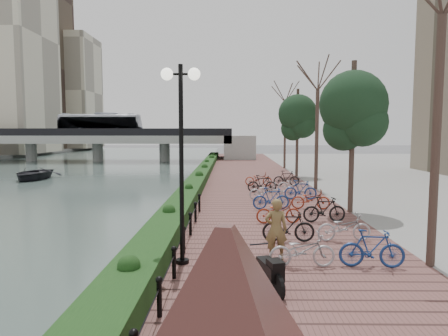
{
  "coord_description": "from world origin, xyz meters",
  "views": [
    {
      "loc": [
        2.73,
        -8.27,
        4.01
      ],
      "look_at": [
        2.42,
        13.66,
        2.0
      ],
      "focal_mm": 32.0,
      "sensor_mm": 36.0,
      "label": 1
    }
  ],
  "objects_px": {
    "granite_monument": "(225,327)",
    "motorcycle": "(268,270)",
    "pedestrian": "(276,229)",
    "boat": "(33,173)",
    "lamppost": "(181,123)"
  },
  "relations": [
    {
      "from": "granite_monument",
      "to": "boat",
      "type": "height_order",
      "value": "granite_monument"
    },
    {
      "from": "granite_monument",
      "to": "lamppost",
      "type": "bearing_deg",
      "value": 101.51
    },
    {
      "from": "motorcycle",
      "to": "pedestrian",
      "type": "relative_size",
      "value": 0.85
    },
    {
      "from": "granite_monument",
      "to": "motorcycle",
      "type": "bearing_deg",
      "value": 77.61
    },
    {
      "from": "motorcycle",
      "to": "pedestrian",
      "type": "distance_m",
      "value": 2.17
    },
    {
      "from": "lamppost",
      "to": "pedestrian",
      "type": "distance_m",
      "value": 3.86
    },
    {
      "from": "lamppost",
      "to": "motorcycle",
      "type": "distance_m",
      "value": 4.29
    },
    {
      "from": "boat",
      "to": "pedestrian",
      "type": "bearing_deg",
      "value": -52.89
    },
    {
      "from": "granite_monument",
      "to": "motorcycle",
      "type": "relative_size",
      "value": 3.19
    },
    {
      "from": "granite_monument",
      "to": "pedestrian",
      "type": "xyz_separation_m",
      "value": [
        1.33,
        6.28,
        -0.39
      ]
    },
    {
      "from": "granite_monument",
      "to": "pedestrian",
      "type": "distance_m",
      "value": 6.43
    },
    {
      "from": "granite_monument",
      "to": "motorcycle",
      "type": "distance_m",
      "value": 4.36
    },
    {
      "from": "motorcycle",
      "to": "boat",
      "type": "bearing_deg",
      "value": 109.76
    },
    {
      "from": "granite_monument",
      "to": "pedestrian",
      "type": "height_order",
      "value": "granite_monument"
    },
    {
      "from": "pedestrian",
      "to": "boat",
      "type": "height_order",
      "value": "pedestrian"
    }
  ]
}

